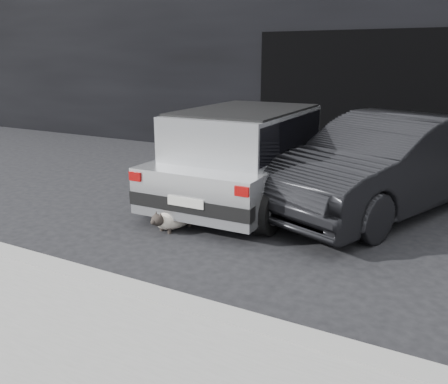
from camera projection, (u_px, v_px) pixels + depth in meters
The scene contains 9 objects.
ground at pixel (208, 208), 6.82m from camera, with size 80.00×80.00×0.00m, color black.
building_facade at pixel (380, 38), 10.72m from camera, with size 34.00×4.00×5.00m, color black.
garage_opening at pixel (354, 99), 9.36m from camera, with size 4.00×0.10×2.60m, color black.
curb at pixel (155, 299), 4.15m from camera, with size 18.00×0.25×0.12m, color gray.
sidewalk at pixel (45, 378), 3.14m from camera, with size 18.00×2.20×0.11m, color gray.
silver_hatchback at pixel (249, 151), 7.05m from camera, with size 1.94×3.80×1.39m.
second_car at pixel (385, 164), 6.54m from camera, with size 1.43×4.09×1.35m, color black.
cat_siamese at pixel (173, 220), 5.94m from camera, with size 0.42×0.85×0.30m.
cat_white at pixel (176, 209), 6.29m from camera, with size 0.62×0.45×0.33m.
Camera 1 is at (3.33, -5.57, 2.10)m, focal length 38.00 mm.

